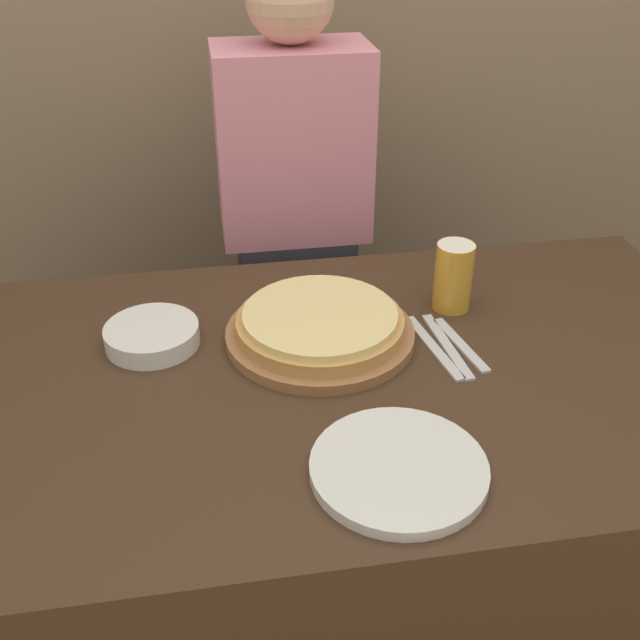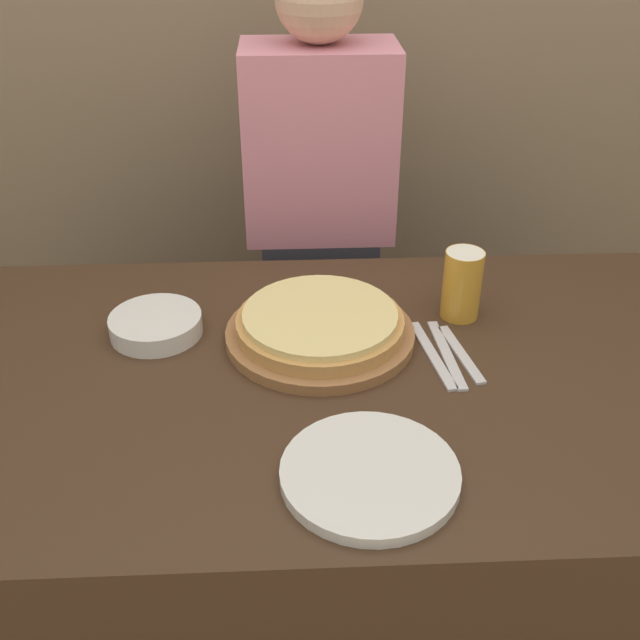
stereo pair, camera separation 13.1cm
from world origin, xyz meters
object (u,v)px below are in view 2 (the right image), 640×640
object	(u,v)px
beer_glass	(462,282)
dinner_plate	(370,474)
pizza_on_board	(320,327)
side_bowl	(156,325)
diner_person	(319,257)
fork	(432,355)
spoon	(461,354)
dinner_knife	(447,354)

from	to	relation	value
beer_glass	dinner_plate	xyz separation A→B (m)	(-0.21, -0.42, -0.06)
pizza_on_board	side_bowl	distance (m)	0.29
diner_person	fork	bearing A→B (deg)	-73.25
diner_person	dinner_plate	bearing A→B (deg)	-87.94
beer_glass	dinner_plate	world-z (taller)	beer_glass
dinner_plate	diner_person	bearing A→B (deg)	92.06
spoon	diner_person	world-z (taller)	diner_person
beer_glass	side_bowl	world-z (taller)	beer_glass
spoon	diner_person	bearing A→B (deg)	111.31
fork	diner_person	xyz separation A→B (m)	(-0.17, 0.56, -0.10)
beer_glass	fork	xyz separation A→B (m)	(-0.07, -0.13, -0.07)
fork	diner_person	size ratio (longest dim) A/B	0.15
dinner_plate	side_bowl	bearing A→B (deg)	131.80
beer_glass	dinner_knife	size ratio (longest dim) A/B	0.63
pizza_on_board	dinner_knife	size ratio (longest dim) A/B	1.62
beer_glass	dinner_knife	world-z (taller)	beer_glass
dinner_plate	pizza_on_board	bearing A→B (deg)	98.41
fork	dinner_knife	size ratio (longest dim) A/B	1.00
beer_glass	spoon	world-z (taller)	beer_glass
dinner_knife	diner_person	distance (m)	0.60
beer_glass	side_bowl	bearing A→B (deg)	-176.21
fork	diner_person	bearing A→B (deg)	106.75
side_bowl	diner_person	size ratio (longest dim) A/B	0.12
side_bowl	beer_glass	bearing A→B (deg)	3.79
dinner_plate	dinner_knife	bearing A→B (deg)	60.78
dinner_knife	fork	bearing A→B (deg)	180.00
pizza_on_board	dinner_plate	distance (m)	0.36
dinner_knife	diner_person	bearing A→B (deg)	109.06
dinner_plate	diner_person	xyz separation A→B (m)	(-0.03, 0.85, -0.10)
dinner_knife	spoon	bearing A→B (deg)	0.00
beer_glass	spoon	distance (m)	0.15
dinner_plate	spoon	size ratio (longest dim) A/B	1.42
fork	beer_glass	bearing A→B (deg)	60.95
side_bowl	fork	distance (m)	0.49
pizza_on_board	spoon	xyz separation A→B (m)	(0.24, -0.06, -0.02)
diner_person	dinner_knife	bearing A→B (deg)	-70.94
pizza_on_board	spoon	world-z (taller)	pizza_on_board
side_bowl	fork	size ratio (longest dim) A/B	0.80
dinner_plate	side_bowl	size ratio (longest dim) A/B	1.51
dinner_plate	spoon	xyz separation A→B (m)	(0.19, 0.29, -0.01)
diner_person	pizza_on_board	bearing A→B (deg)	-92.48
pizza_on_board	diner_person	distance (m)	0.51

